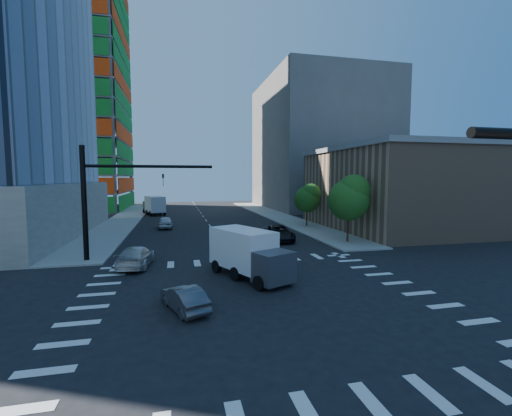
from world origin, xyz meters
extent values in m
plane|color=black|center=(0.00, 0.00, 0.00)|extent=(160.00, 160.00, 0.00)
cube|color=silver|center=(0.00, 0.00, 0.01)|extent=(20.00, 20.00, 0.01)
cube|color=#97968F|center=(12.50, 40.00, 0.07)|extent=(5.00, 60.00, 0.15)
cube|color=#97968F|center=(-12.50, 40.00, 0.07)|extent=(5.00, 60.00, 0.15)
cube|color=#178128|center=(-14.90, 62.00, 24.50)|extent=(0.12, 24.00, 49.00)
cube|color=#E23E0D|center=(-27.50, 49.40, 24.50)|extent=(24.00, 0.12, 49.00)
cube|color=#A67D60|center=(25.00, 22.00, 5.00)|extent=(20.00, 22.00, 10.00)
cube|color=slate|center=(25.00, 22.00, 10.30)|extent=(20.50, 22.50, 0.60)
cube|color=#5C5853|center=(27.00, 55.00, 14.00)|extent=(24.00, 30.00, 28.00)
cylinder|color=black|center=(-11.50, 11.50, 4.65)|extent=(0.40, 0.40, 9.00)
cylinder|color=black|center=(-6.50, 11.50, 7.55)|extent=(10.00, 0.24, 0.24)
imported|color=black|center=(-5.50, 11.50, 6.45)|extent=(0.16, 0.20, 1.00)
cylinder|color=#382316|center=(12.50, 14.00, 1.29)|extent=(0.20, 0.20, 2.27)
sphere|color=#1B4B14|center=(12.50, 14.00, 4.38)|extent=(4.16, 4.16, 4.16)
sphere|color=#327527|center=(12.90, 13.70, 5.35)|extent=(3.25, 3.25, 3.25)
cylinder|color=#382316|center=(12.80, 26.00, 1.11)|extent=(0.20, 0.20, 1.92)
sphere|color=#1B4B14|center=(12.80, 26.00, 3.72)|extent=(3.52, 3.52, 3.52)
sphere|color=#327527|center=(13.20, 25.70, 4.55)|extent=(2.75, 2.75, 2.75)
imported|color=black|center=(6.01, 16.85, 0.80)|extent=(3.09, 5.94, 1.60)
imported|color=silver|center=(-7.50, 9.04, 0.76)|extent=(2.71, 5.45, 1.52)
imported|color=#BABDC3|center=(-5.94, 28.90, 0.78)|extent=(1.88, 4.62, 1.57)
imported|color=#4E4D52|center=(-4.19, -0.46, 0.61)|extent=(2.52, 3.92, 1.22)
cube|color=white|center=(0.25, 4.11, 1.87)|extent=(4.18, 5.45, 2.56)
cube|color=#43434B|center=(0.25, 4.11, 1.23)|extent=(2.79, 2.55, 1.87)
cube|color=silver|center=(-8.50, 46.88, 2.00)|extent=(3.92, 5.77, 2.74)
cube|color=#43434B|center=(-8.50, 46.88, 1.32)|extent=(2.86, 2.51, 2.00)
camera|label=1|loc=(-4.49, -17.50, 6.60)|focal=24.00mm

